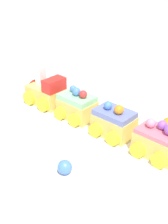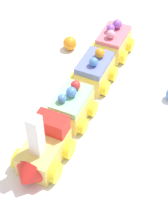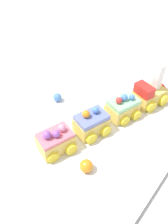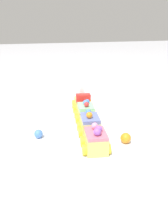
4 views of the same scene
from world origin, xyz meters
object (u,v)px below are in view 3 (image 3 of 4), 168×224
object	(u,v)px
gumball_orange	(86,166)
cake_train_locomotive	(152,93)
gumball_blue	(57,97)
cake_car_mint	(123,108)
cake_car_strawberry	(56,141)
cake_car_blueberry	(91,123)

from	to	relation	value
gumball_orange	cake_train_locomotive	bearing A→B (deg)	0.98
gumball_blue	cake_train_locomotive	bearing A→B (deg)	-50.06
cake_car_mint	gumball_orange	distance (m)	0.20
cake_car_strawberry	gumball_orange	size ratio (longest dim) A/B	3.12
cake_car_blueberry	gumball_blue	bearing A→B (deg)	95.55
cake_car_blueberry	cake_car_strawberry	size ratio (longest dim) A/B	1.00
cake_car_strawberry	gumball_orange	distance (m)	0.09
cake_train_locomotive	gumball_orange	bearing A→B (deg)	-162.88
cake_car_blueberry	cake_car_strawberry	bearing A→B (deg)	-179.79
cake_car_strawberry	gumball_orange	bearing A→B (deg)	-73.50
cake_car_blueberry	gumball_orange	size ratio (longest dim) A/B	3.12
cake_car_blueberry	gumball_blue	world-z (taller)	cake_car_blueberry
cake_car_blueberry	gumball_orange	distance (m)	0.12
cake_train_locomotive	cake_car_blueberry	distance (m)	0.21
cake_car_blueberry	cake_car_strawberry	world-z (taller)	cake_car_blueberry
cake_car_strawberry	gumball_blue	bearing A→B (deg)	60.62
cake_car_mint	gumball_blue	distance (m)	0.19
cake_car_blueberry	gumball_blue	xyz separation A→B (m)	(0.03, 0.15, -0.01)
cake_train_locomotive	gumball_orange	xyz separation A→B (m)	(-0.30, -0.01, -0.01)
cake_car_mint	cake_car_blueberry	world-z (taller)	same
cake_car_mint	cake_car_strawberry	distance (m)	0.20
gumball_blue	gumball_orange	size ratio (longest dim) A/B	0.86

